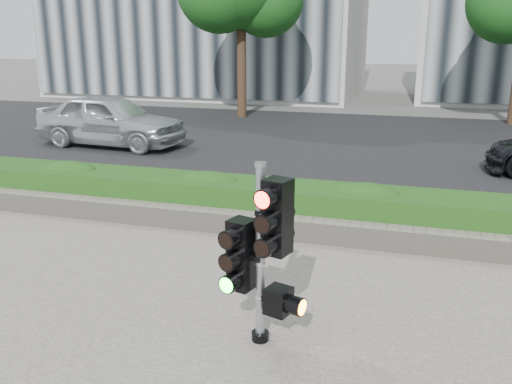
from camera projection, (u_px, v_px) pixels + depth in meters
The scene contains 7 objects.
ground at pixel (226, 288), 6.92m from camera, with size 120.00×120.00×0.00m, color #51514C.
road at pixel (339, 144), 16.13m from camera, with size 60.00×13.00×0.02m, color black.
curb at pixel (284, 210), 9.81m from camera, with size 60.00×0.25×0.12m, color gray.
stone_wall at pixel (266, 225), 8.62m from camera, with size 12.00×0.32×0.34m, color gray.
hedge at pixel (276, 203), 9.17m from camera, with size 12.00×1.00×0.68m, color #397824.
traffic_signal at pixel (264, 246), 5.40m from camera, with size 0.70×0.57×1.91m.
car_silver at pixel (111, 120), 15.59m from camera, with size 1.76×4.38×1.49m, color silver.
Camera 1 is at (2.17, -5.94, 3.10)m, focal length 38.00 mm.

